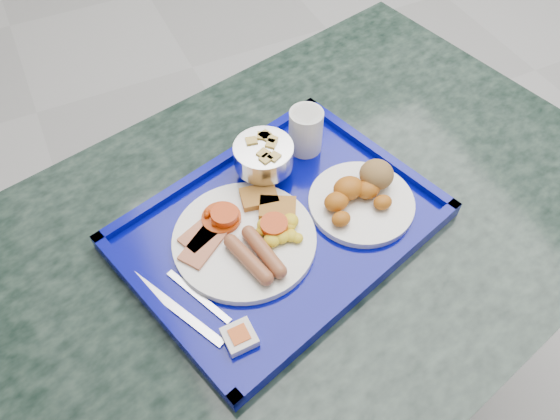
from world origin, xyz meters
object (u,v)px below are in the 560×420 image
at_px(table, 301,277).
at_px(juice_cup, 306,130).
at_px(main_plate, 248,236).
at_px(bread_plate, 362,195).
at_px(tray, 280,227).
at_px(fruit_bowl, 264,156).

height_order(table, juice_cup, juice_cup).
relative_size(main_plate, bread_plate, 1.29).
xyz_separation_m(tray, juice_cup, (0.12, 0.14, 0.05)).
distance_m(table, juice_cup, 0.30).
distance_m(table, bread_plate, 0.25).
height_order(fruit_bowl, juice_cup, juice_cup).
relative_size(tray, juice_cup, 6.78).
distance_m(tray, main_plate, 0.06).
xyz_separation_m(main_plate, juice_cup, (0.18, 0.15, 0.03)).
height_order(tray, juice_cup, juice_cup).
bearing_deg(bread_plate, tray, 173.53).
xyz_separation_m(table, main_plate, (-0.11, -0.01, 0.22)).
bearing_deg(juice_cup, bread_plate, -80.16).
relative_size(main_plate, juice_cup, 2.71).
relative_size(table, bread_plate, 7.35).
bearing_deg(main_plate, tray, 4.98).
distance_m(main_plate, juice_cup, 0.24).
distance_m(bread_plate, fruit_bowl, 0.18).
bearing_deg(bread_plate, fruit_bowl, 133.33).
bearing_deg(table, tray, -179.05).
bearing_deg(tray, bread_plate, -6.47).
xyz_separation_m(tray, main_plate, (-0.06, -0.01, 0.02)).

